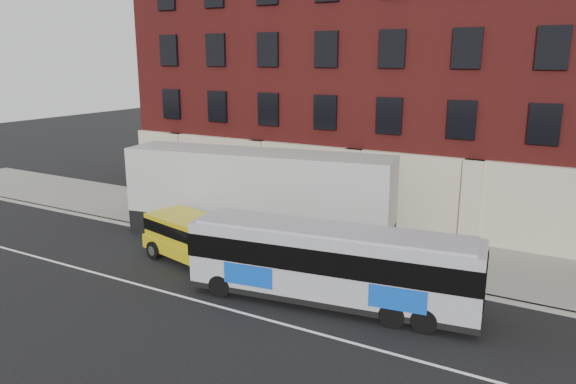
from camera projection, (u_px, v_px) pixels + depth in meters
The scene contains 9 objects.
ground at pixel (219, 315), 19.14m from camera, with size 120.00×120.00×0.00m, color black.
sidewalk at pixel (330, 240), 26.71m from camera, with size 60.00×6.00×0.15m, color gray.
kerb at pixel (300, 259), 24.18m from camera, with size 60.00×0.25×0.15m, color gray.
lane_line at pixel (227, 309), 19.56m from camera, with size 60.00×0.12×0.01m, color white.
building at pixel (391, 78), 31.58m from camera, with size 30.00×12.10×15.00m.
sign_pole at pixel (156, 203), 28.05m from camera, with size 0.30×0.20×2.50m.
city_bus at pixel (331, 262), 19.63m from camera, with size 10.75×3.70×2.89m.
yellow_suv at pixel (190, 236), 23.97m from camera, with size 5.37×3.14×2.00m.
shipping_container at pixel (258, 196), 26.58m from camera, with size 13.40×4.91×4.38m.
Camera 1 is at (10.77, -14.04, 8.79)m, focal length 34.09 mm.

